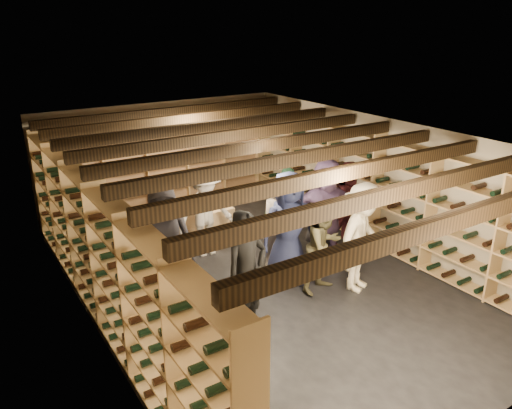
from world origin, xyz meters
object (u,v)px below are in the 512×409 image
at_px(person_0, 164,242).
at_px(person_8, 350,203).
at_px(person_9, 205,212).
at_px(person_12, 321,207).
at_px(crate_stack_right, 220,224).
at_px(person_7, 276,224).
at_px(person_10, 286,211).
at_px(person_1, 247,274).
at_px(crate_loose, 221,238).
at_px(person_6, 288,229).
at_px(person_2, 324,247).
at_px(person_11, 326,209).
at_px(person_3, 362,238).
at_px(crate_stack_left, 190,226).

distance_m(person_0, person_8, 3.74).
distance_m(person_9, person_12, 2.18).
height_order(crate_stack_right, person_7, person_7).
bearing_deg(person_10, person_1, -143.03).
relative_size(crate_loose, person_6, 0.27).
distance_m(person_0, person_2, 2.47).
xyz_separation_m(person_8, person_11, (-0.77, -0.22, 0.11)).
distance_m(person_6, person_9, 1.76).
bearing_deg(person_0, crate_stack_right, 57.11).
xyz_separation_m(person_1, person_2, (1.62, 0.32, -0.14)).
bearing_deg(person_9, person_1, -104.10).
xyz_separation_m(crate_loose, person_11, (1.27, -1.56, 0.83)).
height_order(person_8, person_11, person_11).
height_order(person_0, person_6, person_6).
distance_m(person_6, person_8, 1.98).
relative_size(person_0, person_3, 1.04).
height_order(crate_stack_left, person_7, person_7).
bearing_deg(person_12, person_11, -137.92).
height_order(person_1, person_11, person_11).
height_order(crate_stack_left, crate_stack_right, same).
xyz_separation_m(person_2, person_12, (1.08, 1.38, 0.00)).
bearing_deg(crate_stack_left, crate_loose, -31.39).
xyz_separation_m(crate_stack_left, person_0, (-1.18, -1.63, 0.58)).
xyz_separation_m(person_7, person_9, (-0.83, 1.04, 0.06)).
relative_size(crate_loose, person_2, 0.33).
relative_size(person_2, person_12, 1.00).
bearing_deg(person_2, crate_loose, 90.02).
height_order(person_3, person_8, person_3).
distance_m(person_1, person_7, 2.08).
xyz_separation_m(crate_stack_right, person_1, (-1.16, -2.84, 0.55)).
bearing_deg(person_6, crate_stack_right, 109.78).
relative_size(person_0, person_9, 1.11).
relative_size(person_2, person_3, 0.85).
bearing_deg(crate_stack_right, person_1, -112.13).
relative_size(person_0, person_12, 1.23).
distance_m(person_0, person_9, 1.57).
bearing_deg(person_8, person_2, -150.58).
distance_m(crate_stack_right, person_6, 2.09).
xyz_separation_m(person_2, person_11, (0.79, 0.91, 0.17)).
distance_m(crate_loose, person_1, 3.12).
relative_size(person_3, person_6, 0.94).
height_order(crate_stack_right, crate_loose, crate_stack_right).
bearing_deg(crate_loose, person_11, -50.86).
bearing_deg(crate_loose, person_7, -75.40).
relative_size(crate_loose, person_9, 0.30).
relative_size(person_7, person_10, 0.94).
bearing_deg(crate_stack_left, person_1, -101.55).
bearing_deg(person_9, person_8, -21.24).
xyz_separation_m(person_1, person_6, (1.30, 0.84, 0.05)).
distance_m(crate_stack_left, crate_loose, 0.65).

